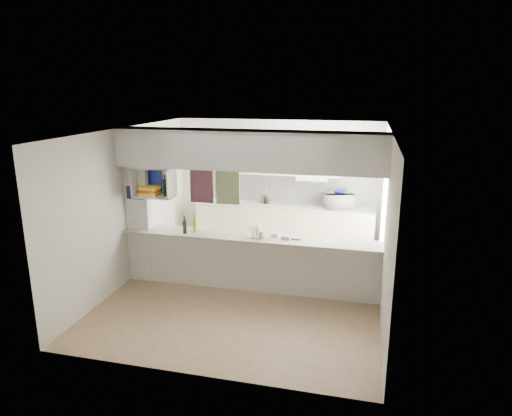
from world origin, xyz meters
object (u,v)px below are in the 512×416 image
(microwave, at_px, (339,201))
(wine_bottles, at_px, (190,226))
(bowl, at_px, (339,192))
(dish_rack, at_px, (259,231))

(microwave, relative_size, wine_bottles, 1.79)
(bowl, height_order, wine_bottles, bowl)
(bowl, xyz_separation_m, wine_bottles, (-2.25, -2.18, -0.22))
(bowl, distance_m, wine_bottles, 3.15)
(dish_rack, xyz_separation_m, wine_bottles, (-1.12, -0.12, 0.03))
(wine_bottles, bearing_deg, bowl, 44.07)
(microwave, height_order, dish_rack, microwave)
(wine_bottles, bearing_deg, dish_rack, 5.91)
(dish_rack, bearing_deg, wine_bottles, -177.73)
(bowl, height_order, dish_rack, bowl)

